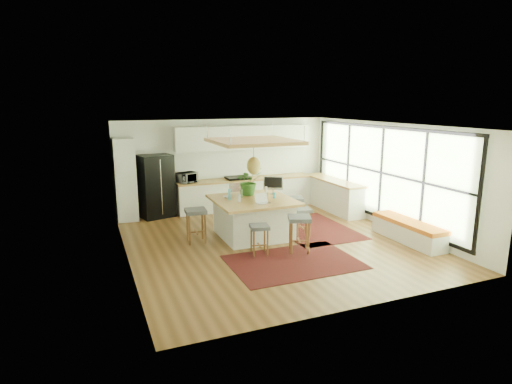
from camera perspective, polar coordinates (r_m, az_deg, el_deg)
name	(u,v)px	position (r m, az deg, el deg)	size (l,w,h in m)	color
floor	(272,241)	(9.99, 2.16, -6.65)	(7.00, 7.00, 0.00)	brown
ceiling	(273,125)	(9.47, 2.29, 9.01)	(7.00, 7.00, 0.00)	white
wall_back	(225,164)	(12.86, -4.23, 3.78)	(6.50, 6.50, 0.00)	silver
wall_front	(366,226)	(6.70, 14.69, -4.48)	(6.50, 6.50, 0.00)	silver
wall_left	(124,197)	(8.83, -17.37, -0.63)	(7.00, 7.00, 0.00)	silver
wall_right	(388,176)	(11.35, 17.36, 2.13)	(7.00, 7.00, 0.00)	silver
window_wall	(387,174)	(11.32, 17.26, 2.37)	(0.10, 6.20, 2.60)	black
pantry	(125,180)	(12.01, -17.24, 1.58)	(0.55, 0.60, 2.25)	silver
back_counter_base	(246,194)	(12.90, -1.40, -0.27)	(4.20, 0.60, 0.88)	silver
back_counter_top	(246,179)	(12.81, -1.41, 1.74)	(4.24, 0.64, 0.05)	#A07439
backsplash	(242,163)	(13.02, -1.89, 3.91)	(4.20, 0.02, 0.80)	white
upper_cabinets	(244,137)	(12.78, -1.67, 7.37)	(4.20, 0.34, 0.70)	silver
range	(238,193)	(12.81, -2.45, -0.10)	(0.76, 0.62, 1.00)	#A5A5AA
right_counter_base	(333,195)	(12.92, 10.40, -0.45)	(0.60, 2.50, 0.88)	silver
right_counter_top	(334,180)	(12.83, 10.48, 1.56)	(0.64, 2.54, 0.05)	#A07439
window_bench	(408,231)	(10.52, 19.84, -4.97)	(0.52, 2.00, 0.50)	silver
ceiling_panel	(254,153)	(9.77, -0.32, 5.29)	(1.86, 1.86, 0.80)	#A07439
rug_near	(294,262)	(8.77, 5.10, -9.40)	(2.60, 1.80, 0.01)	black
rug_right	(312,228)	(11.02, 7.58, -4.90)	(1.80, 2.60, 0.01)	black
fridge	(156,185)	(12.16, -13.40, 0.96)	(0.88, 0.69, 1.77)	black
island	(253,218)	(10.21, -0.39, -3.49)	(1.85, 1.85, 0.93)	#A07439
stool_near_left	(259,239)	(9.05, 0.46, -6.31)	(0.39, 0.39, 0.65)	#4E5156
stool_near_right	(299,236)	(9.25, 5.84, -5.95)	(0.47, 0.47, 0.80)	#4E5156
stool_right_front	(302,221)	(10.35, 6.20, -3.98)	(0.40, 0.40, 0.68)	#4E5156
stool_right_back	(294,211)	(11.25, 5.17, -2.63)	(0.44, 0.44, 0.74)	#4E5156
stool_left_side	(196,227)	(9.92, -8.09, -4.75)	(0.47, 0.47, 0.79)	#4E5156
laptop	(264,198)	(9.64, 1.02, -0.85)	(0.32, 0.34, 0.24)	#A5A5AA
monitor	(273,184)	(10.58, 2.33, 1.09)	(0.50, 0.18, 0.46)	#A5A5AA
microwave	(187,176)	(12.27, -9.31, 2.10)	(0.54, 0.30, 0.36)	#A5A5AA
island_plant	(249,184)	(10.48, -0.97, 1.08)	(0.63, 0.70, 0.55)	#1E4C19
island_bowl	(227,197)	(10.22, -3.90, -0.67)	(0.20, 0.20, 0.05)	silver
island_bottle_0	(230,196)	(9.98, -3.55, -0.56)	(0.07, 0.07, 0.19)	#38BFE2
island_bottle_1	(239,198)	(9.80, -2.25, -0.79)	(0.07, 0.07, 0.19)	silver
island_bottle_2	(268,197)	(9.90, 1.59, -0.65)	(0.07, 0.07, 0.19)	olive
island_bottle_3	(266,193)	(10.25, 1.32, -0.20)	(0.07, 0.07, 0.19)	silver
island_bottle_4	(242,194)	(10.23, -1.96, -0.23)	(0.07, 0.07, 0.19)	#537445
island_bottle_5	(274,194)	(10.17, 2.43, -0.30)	(0.07, 0.07, 0.19)	#38BFE2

